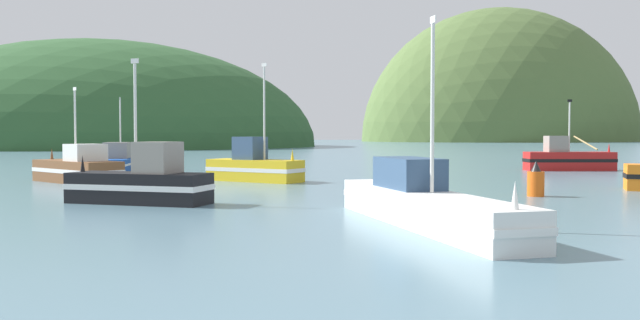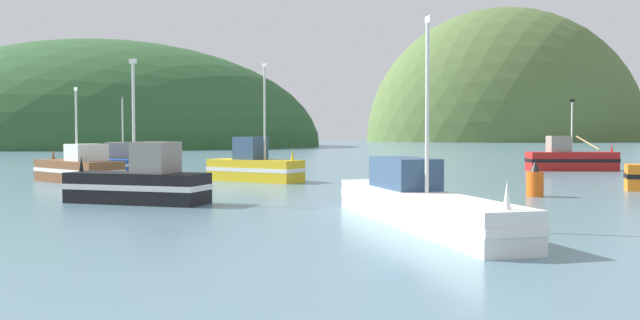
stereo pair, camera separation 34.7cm
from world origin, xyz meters
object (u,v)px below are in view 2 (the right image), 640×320
(fishing_boat_white, at_px, (417,203))
(channel_buoy, at_px, (535,182))
(fishing_boat_brown, at_px, (79,169))
(fishing_boat_red, at_px, (570,159))
(fishing_boat_yellow, at_px, (254,167))
(fishing_boat_black, at_px, (140,183))
(fishing_boat_blue, at_px, (121,161))

(fishing_boat_white, distance_m, channel_buoy, 11.91)
(fishing_boat_brown, bearing_deg, fishing_boat_red, -116.61)
(fishing_boat_red, height_order, fishing_boat_yellow, fishing_boat_yellow)
(channel_buoy, bearing_deg, fishing_boat_brown, 142.96)
(fishing_boat_red, distance_m, fishing_boat_black, 36.89)
(fishing_boat_brown, bearing_deg, fishing_boat_blue, -40.20)
(fishing_boat_yellow, xyz_separation_m, channel_buoy, (10.48, -13.68, -0.21))
(fishing_boat_yellow, height_order, fishing_boat_white, fishing_boat_yellow)
(fishing_boat_blue, bearing_deg, fishing_boat_red, -98.01)
(fishing_boat_red, distance_m, fishing_boat_yellow, 26.61)
(fishing_boat_black, bearing_deg, fishing_boat_white, 165.12)
(fishing_boat_black, height_order, channel_buoy, fishing_boat_black)
(fishing_boat_white, bearing_deg, fishing_boat_black, -137.06)
(fishing_boat_blue, relative_size, fishing_boat_black, 1.43)
(fishing_boat_brown, distance_m, channel_buoy, 26.00)
(fishing_boat_brown, relative_size, fishing_boat_white, 0.62)
(fishing_boat_blue, xyz_separation_m, channel_buoy, (18.27, -29.51, -0.02))
(fishing_boat_blue, bearing_deg, fishing_boat_white, -155.64)
(fishing_boat_blue, distance_m, fishing_boat_yellow, 17.64)
(fishing_boat_red, distance_m, fishing_boat_blue, 36.01)
(fishing_boat_blue, height_order, fishing_boat_yellow, fishing_boat_yellow)
(fishing_boat_black, bearing_deg, fishing_boat_red, -120.58)
(fishing_boat_red, xyz_separation_m, fishing_boat_yellow, (-26.28, -4.18, -0.01))
(fishing_boat_red, height_order, fishing_boat_white, fishing_boat_white)
(fishing_boat_blue, distance_m, fishing_boat_black, 27.22)
(fishing_boat_brown, xyz_separation_m, fishing_boat_yellow, (10.27, -1.98, 0.08))
(fishing_boat_white, relative_size, fishing_boat_black, 1.90)
(fishing_boat_brown, relative_size, fishing_boat_blue, 0.82)
(fishing_boat_white, height_order, channel_buoy, fishing_boat_white)
(fishing_boat_red, relative_size, fishing_boat_brown, 1.38)
(fishing_boat_brown, distance_m, fishing_boat_white, 25.54)
(fishing_boat_red, xyz_separation_m, fishing_boat_brown, (-36.55, -2.20, -0.09))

